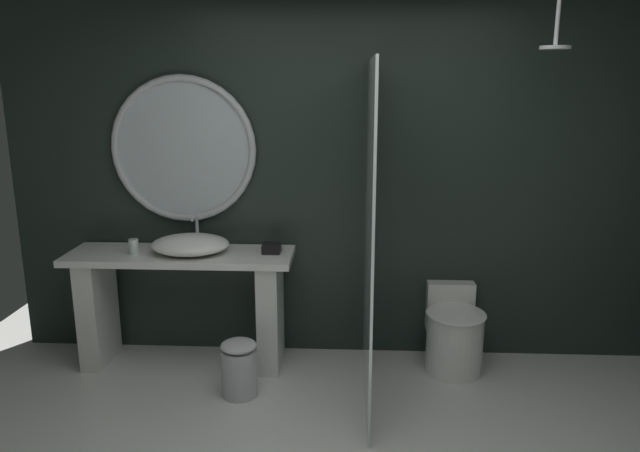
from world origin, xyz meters
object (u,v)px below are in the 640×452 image
object	(u,v)px
tumbler_cup	(134,247)
toilet	(453,334)
round_wall_mirror	(183,149)
rain_shower_head	(556,41)
tissue_box	(272,248)
waste_bin	(239,368)
vessel_sink	(190,244)

from	to	relation	value
tumbler_cup	toilet	xyz separation A→B (m)	(2.22, 0.05, -0.62)
round_wall_mirror	rain_shower_head	distance (m)	2.49
tumbler_cup	rain_shower_head	size ratio (longest dim) A/B	0.31
tissue_box	waste_bin	bearing A→B (deg)	-108.70
vessel_sink	tissue_box	distance (m)	0.56
rain_shower_head	tissue_box	bearing A→B (deg)	169.83
toilet	waste_bin	world-z (taller)	toilet
toilet	tumbler_cup	bearing A→B (deg)	-178.58
tumbler_cup	rain_shower_head	world-z (taller)	rain_shower_head
waste_bin	rain_shower_head	bearing A→B (deg)	5.18
tumbler_cup	rain_shower_head	distance (m)	2.98
tumbler_cup	toilet	size ratio (longest dim) A/B	0.18
round_wall_mirror	vessel_sink	bearing A→B (deg)	-71.54
toilet	rain_shower_head	bearing A→B (deg)	-33.18
vessel_sink	tissue_box	size ratio (longest dim) A/B	4.11
vessel_sink	tissue_box	bearing A→B (deg)	4.22
rain_shower_head	waste_bin	bearing A→B (deg)	-174.82
round_wall_mirror	toilet	bearing A→B (deg)	-6.31
tissue_box	rain_shower_head	bearing A→B (deg)	-10.17
vessel_sink	rain_shower_head	world-z (taller)	rain_shower_head
waste_bin	toilet	bearing A→B (deg)	17.49
tumbler_cup	waste_bin	size ratio (longest dim) A/B	0.27
vessel_sink	toilet	bearing A→B (deg)	0.56
tissue_box	rain_shower_head	distance (m)	2.20
waste_bin	vessel_sink	bearing A→B (deg)	132.31
round_wall_mirror	toilet	world-z (taller)	round_wall_mirror
vessel_sink	tumbler_cup	xyz separation A→B (m)	(-0.38, -0.04, -0.01)
toilet	round_wall_mirror	bearing A→B (deg)	173.69
tumbler_cup	toilet	bearing A→B (deg)	1.42
tissue_box	vessel_sink	bearing A→B (deg)	-175.78
round_wall_mirror	waste_bin	xyz separation A→B (m)	(0.47, -0.66, -1.32)
tissue_box	round_wall_mirror	size ratio (longest dim) A/B	0.13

